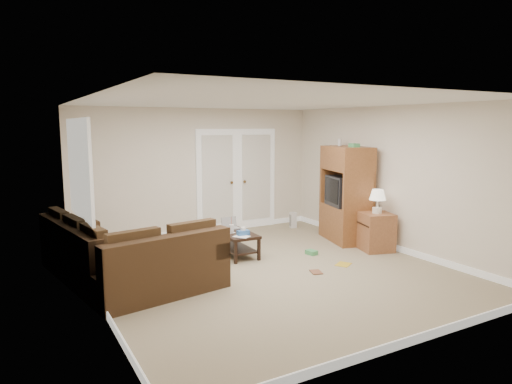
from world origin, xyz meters
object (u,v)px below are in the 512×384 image
tv_armoire (346,193)px  side_cabinet (376,229)px  sectional_sofa (120,261)px  coffee_table (235,242)px

tv_armoire → side_cabinet: size_ratio=1.78×
sectional_sofa → coffee_table: bearing=4.1°
sectional_sofa → side_cabinet: bearing=-15.8°
coffee_table → side_cabinet: bearing=-21.4°
tv_armoire → sectional_sofa: bearing=-160.3°
coffee_table → tv_armoire: tv_armoire is taller
tv_armoire → side_cabinet: bearing=-75.1°
sectional_sofa → coffee_table: 2.08m
coffee_table → tv_armoire: 2.37m
coffee_table → side_cabinet: 2.47m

